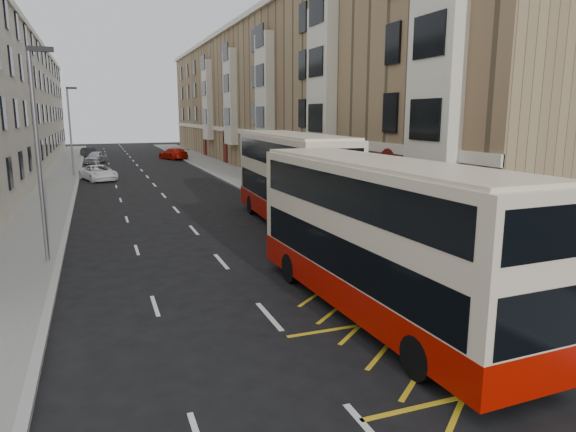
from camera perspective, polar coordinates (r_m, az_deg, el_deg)
name	(u,v)px	position (r m, az deg, el deg)	size (l,w,h in m)	color
ground	(327,383)	(11.75, 4.38, -18.01)	(200.00, 200.00, 0.00)	black
pavement_right	(261,186)	(41.56, -2.99, 3.40)	(4.00, 120.00, 0.15)	slate
pavement_left	(51,196)	(39.80, -24.80, 2.02)	(3.00, 120.00, 0.15)	slate
kerb_right	(237,187)	(41.01, -5.66, 3.25)	(0.25, 120.00, 0.15)	#979792
kerb_left	(74,195)	(39.71, -22.64, 2.18)	(0.25, 120.00, 0.15)	#979792
road_markings	(142,171)	(54.75, -15.87, 4.81)	(10.00, 110.00, 0.01)	silver
terrace_right	(278,98)	(57.97, -1.12, 13.01)	(10.75, 79.00, 15.25)	#947C56
guard_railing	(419,253)	(19.04, 14.31, -3.96)	(0.06, 6.56, 1.01)	#AA181B
street_lamp_near	(38,144)	(21.39, -25.99, 7.18)	(0.93, 0.18, 8.00)	slate
street_lamp_far	(71,127)	(51.32, -23.02, 9.14)	(0.93, 0.18, 8.00)	slate
double_decker_front	(377,238)	(14.79, 9.90, -2.40)	(2.98, 11.35, 4.49)	beige
double_decker_rear	(292,180)	(26.49, 0.39, 4.08)	(3.35, 12.09, 4.77)	beige
pedestrian_mid	(567,273)	(18.08, 28.61, -5.54)	(0.77, 0.60, 1.59)	black
pedestrian_far	(512,285)	(15.87, 23.60, -7.06)	(1.01, 0.42, 1.72)	black
white_van	(98,173)	(48.23, -20.34, 4.53)	(2.25, 4.88, 1.36)	white
car_silver	(96,157)	(65.05, -20.59, 6.12)	(1.74, 4.31, 1.47)	#ABAEB2
car_dark	(89,152)	(75.57, -21.23, 6.62)	(1.35, 3.88, 1.28)	black
car_red	(173,154)	(68.21, -12.63, 6.77)	(2.07, 5.10, 1.48)	#A41004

